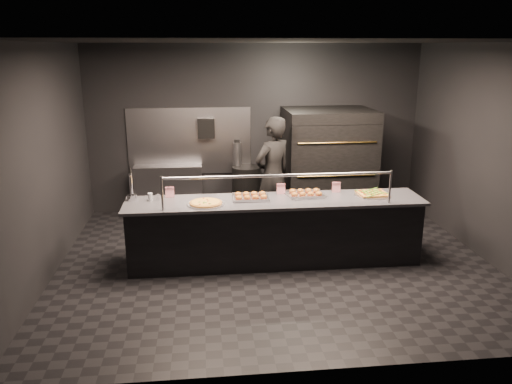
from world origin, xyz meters
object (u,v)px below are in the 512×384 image
(prep_shelf, at_px, (169,190))
(round_pizza, at_px, (206,203))
(slider_tray_a, at_px, (251,197))
(fire_extinguisher, at_px, (237,154))
(service_counter, at_px, (275,231))
(pizza_oven, at_px, (327,163))
(beer_tap, at_px, (132,190))
(slider_tray_b, at_px, (305,193))
(towel_dispenser, at_px, (206,128))
(worker, at_px, (273,176))
(square_pizza, at_px, (372,194))
(trash_bin, at_px, (246,190))

(prep_shelf, xyz_separation_m, round_pizza, (0.65, -2.42, 0.49))
(slider_tray_a, bearing_deg, fire_extinguisher, 90.50)
(service_counter, height_order, fire_extinguisher, service_counter)
(pizza_oven, xyz_separation_m, prep_shelf, (-2.80, 0.42, -0.52))
(prep_shelf, relative_size, beer_tap, 2.34)
(beer_tap, distance_m, slider_tray_b, 2.40)
(towel_dispenser, bearing_deg, fire_extinguisher, 1.04)
(towel_dispenser, height_order, beer_tap, towel_dispenser)
(towel_dispenser, relative_size, worker, 0.18)
(prep_shelf, distance_m, worker, 2.12)
(pizza_oven, bearing_deg, slider_tray_a, -130.11)
(towel_dispenser, relative_size, slider_tray_b, 0.61)
(fire_extinguisher, bearing_deg, round_pizza, -103.52)
(round_pizza, distance_m, slider_tray_a, 0.65)
(service_counter, height_order, round_pizza, service_counter)
(slider_tray_a, distance_m, worker, 1.23)
(service_counter, bearing_deg, towel_dispenser, 110.63)
(beer_tap, bearing_deg, prep_shelf, 80.63)
(pizza_oven, bearing_deg, service_counter, -122.27)
(towel_dispenser, height_order, worker, worker)
(slider_tray_a, height_order, square_pizza, slider_tray_a)
(slider_tray_b, xyz_separation_m, square_pizza, (0.95, -0.07, -0.01))
(beer_tap, xyz_separation_m, slider_tray_b, (2.40, -0.05, -0.12))
(service_counter, height_order, towel_dispenser, towel_dispenser)
(square_pizza, bearing_deg, beer_tap, 177.94)
(towel_dispenser, height_order, fire_extinguisher, towel_dispenser)
(prep_shelf, distance_m, fire_extinguisher, 1.39)
(slider_tray_a, height_order, trash_bin, slider_tray_a)
(beer_tap, bearing_deg, slider_tray_b, -1.16)
(towel_dispenser, xyz_separation_m, trash_bin, (0.70, -0.17, -1.12))
(slider_tray_a, xyz_separation_m, worker, (0.47, 1.13, -0.00))
(beer_tap, xyz_separation_m, round_pizza, (1.00, -0.29, -0.13))
(towel_dispenser, bearing_deg, service_counter, -69.37)
(fire_extinguisher, relative_size, slider_tray_a, 0.98)
(service_counter, height_order, slider_tray_a, service_counter)
(fire_extinguisher, distance_m, beer_tap, 2.72)
(slider_tray_b, bearing_deg, worker, 106.39)
(prep_shelf, xyz_separation_m, slider_tray_b, (2.05, -2.17, 0.50))
(fire_extinguisher, relative_size, beer_tap, 0.99)
(round_pizza, bearing_deg, prep_shelf, 105.06)
(prep_shelf, height_order, slider_tray_a, slider_tray_a)
(round_pizza, xyz_separation_m, worker, (1.09, 1.31, 0.01))
(towel_dispenser, relative_size, beer_tap, 0.68)
(pizza_oven, height_order, worker, pizza_oven)
(slider_tray_a, height_order, worker, worker)
(round_pizza, relative_size, square_pizza, 0.99)
(slider_tray_b, distance_m, square_pizza, 0.95)
(round_pizza, bearing_deg, slider_tray_b, 9.95)
(worker, bearing_deg, square_pizza, 104.31)
(fire_extinguisher, bearing_deg, beer_tap, -126.01)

